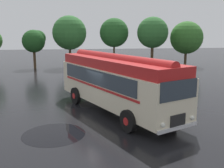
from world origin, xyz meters
name	(u,v)px	position (x,y,z in m)	size (l,w,h in m)	color
ground_plane	(108,112)	(0.00, 0.00, 0.00)	(120.00, 120.00, 0.00)	black
vintage_bus	(116,81)	(0.47, -0.05, 1.89)	(6.30, 10.22, 3.49)	beige
car_near_left	(78,70)	(-1.53, 12.24, 0.85)	(2.25, 4.34, 1.66)	#B7BABF
car_mid_left	(104,68)	(1.30, 13.05, 0.85)	(2.01, 4.22, 1.66)	silver
car_mid_right	(129,68)	(4.06, 12.63, 0.85)	(2.37, 4.39, 1.66)	#B7BABF
tree_left_of_centre	(35,41)	(-6.86, 20.59, 3.64)	(3.02, 2.94, 5.03)	#4C3823
tree_centre	(70,33)	(-2.23, 21.05, 4.57)	(4.53, 4.53, 6.90)	#4C3823
tree_right_of_centre	(114,33)	(3.59, 20.63, 4.56)	(3.92, 3.92, 6.60)	#4C3823
tree_far_right	(153,33)	(8.65, 19.29, 4.60)	(4.15, 4.15, 6.74)	#4C3823
tree_extra_right	(186,38)	(13.60, 19.84, 3.92)	(4.49, 4.49, 6.20)	#4C3823
traffic_cone	(179,113)	(3.79, -1.67, 0.28)	(0.36, 0.36, 0.55)	orange
puddle_patch	(54,134)	(-3.00, -3.18, 0.00)	(2.96, 2.96, 0.01)	black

